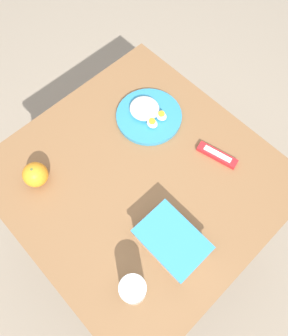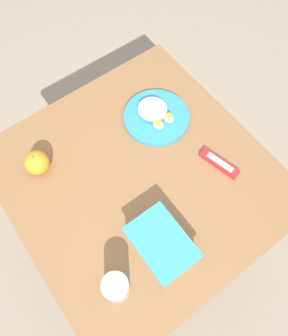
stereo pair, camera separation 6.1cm
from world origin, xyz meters
name	(u,v)px [view 2 (the right image)]	position (x,y,z in m)	size (l,w,h in m)	color
ground_plane	(141,229)	(0.00, 0.00, 0.00)	(10.00, 10.00, 0.00)	gray
table	(139,187)	(0.00, 0.00, 0.65)	(0.93, 0.90, 0.76)	brown
food_container	(161,245)	(-0.25, 0.09, 0.79)	(0.22, 0.15, 0.08)	white
orange_fruit	(37,162)	(0.24, 0.27, 0.80)	(0.09, 0.09, 0.09)	orange
rice_plate	(156,115)	(0.16, -0.20, 0.77)	(0.26, 0.26, 0.05)	teal
candy_bar	(220,163)	(-0.14, -0.26, 0.77)	(0.16, 0.07, 0.02)	red
drinking_glass	(116,287)	(-0.27, 0.28, 0.81)	(0.08, 0.08, 0.11)	silver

